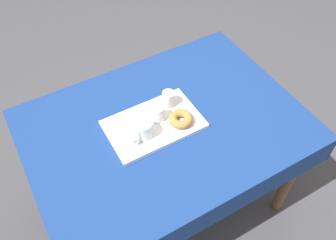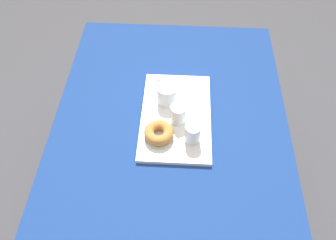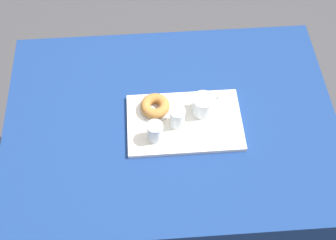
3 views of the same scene
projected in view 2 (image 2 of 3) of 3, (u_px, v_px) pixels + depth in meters
The scene contains 8 objects.
ground_plane at pixel (169, 201), 1.97m from camera, with size 6.00×6.00×0.00m, color #47474C.
dining_table at pixel (170, 140), 1.43m from camera, with size 1.36×0.99×0.76m.
serving_tray at pixel (176, 116), 1.38m from camera, with size 0.46×0.29×0.02m, color white.
tea_mug_left at pixel (167, 94), 1.39m from camera, with size 0.12×0.09×0.09m.
water_glass_near at pixel (193, 134), 1.26m from camera, with size 0.06×0.06×0.09m.
water_glass_far at pixel (178, 115), 1.32m from camera, with size 0.06×0.06×0.09m.
donut_plate_left at pixel (159, 136), 1.30m from camera, with size 0.13×0.13×0.01m, color silver.
sugar_donut_left at pixel (159, 133), 1.28m from camera, with size 0.12×0.12×0.04m, color #BC7F3D.
Camera 2 is at (0.79, 0.03, 1.87)m, focal length 34.80 mm.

